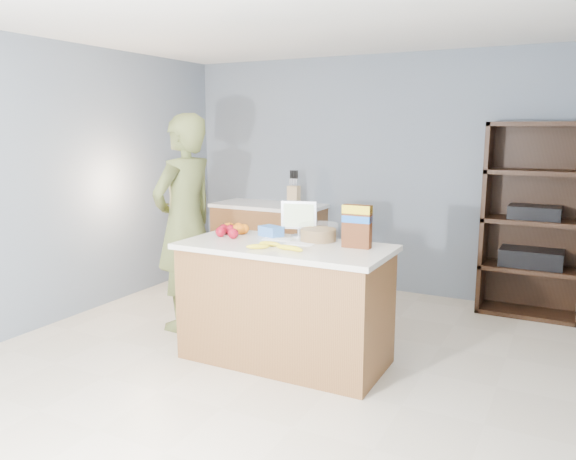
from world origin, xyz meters
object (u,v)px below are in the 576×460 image
at_px(shelving_unit, 534,224).
at_px(person, 185,223).
at_px(counter_peninsula, 285,307).
at_px(cereal_box, 357,223).
at_px(tv, 299,217).

xyz_separation_m(shelving_unit, person, (-2.67, -1.78, 0.07)).
relative_size(shelving_unit, person, 0.96).
height_order(counter_peninsula, person, person).
bearing_deg(cereal_box, shelving_unit, 61.47).
bearing_deg(tv, cereal_box, -18.79).
relative_size(tv, cereal_box, 0.91).
xyz_separation_m(tv, cereal_box, (0.55, -0.19, 0.02)).
height_order(shelving_unit, cereal_box, shelving_unit).
xyz_separation_m(counter_peninsula, shelving_unit, (1.55, 2.05, 0.45)).
bearing_deg(person, cereal_box, 92.00).
distance_m(shelving_unit, tv, 2.36).
bearing_deg(tv, counter_peninsula, -82.29).
distance_m(counter_peninsula, cereal_box, 0.85).
relative_size(shelving_unit, tv, 6.38).
height_order(counter_peninsula, tv, tv).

